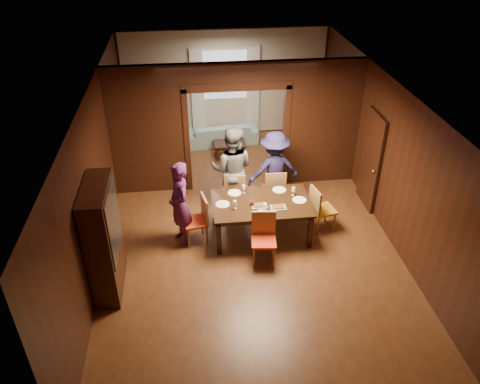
{
  "coord_description": "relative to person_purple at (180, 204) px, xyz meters",
  "views": [
    {
      "loc": [
        -1.03,
        -7.74,
        5.71
      ],
      "look_at": [
        -0.16,
        -0.4,
        1.05
      ],
      "focal_mm": 35.0,
      "sensor_mm": 36.0,
      "label": 1
    }
  ],
  "objects": [
    {
      "name": "plate_far_l",
      "position": [
        1.08,
        0.42,
        -0.09
      ],
      "size": [
        0.27,
        0.27,
        0.01
      ],
      "primitive_type": "cylinder",
      "color": "white",
      "rests_on": "dining_table"
    },
    {
      "name": "coffee_table",
      "position": [
        1.27,
        3.39,
        -0.65
      ],
      "size": [
        0.8,
        0.5,
        0.4
      ],
      "primitive_type": "cube",
      "color": "black",
      "rests_on": "floor"
    },
    {
      "name": "plate_near",
      "position": [
        1.52,
        -0.36,
        -0.09
      ],
      "size": [
        0.27,
        0.27,
        0.01
      ],
      "primitive_type": "cylinder",
      "color": "white",
      "rests_on": "dining_table"
    },
    {
      "name": "wineglass_left",
      "position": [
        1.02,
        -0.13,
        -0.0
      ],
      "size": [
        0.08,
        0.08,
        0.18
      ],
      "primitive_type": null,
      "color": "white",
      "rests_on": "dining_table"
    },
    {
      "name": "chair_right",
      "position": [
        2.81,
        0.08,
        -0.37
      ],
      "size": [
        0.52,
        0.52,
        0.97
      ],
      "primitive_type": null,
      "rotation": [
        0.0,
        0.0,
        1.78
      ],
      "color": "orange",
      "rests_on": "floor"
    },
    {
      "name": "platter_b",
      "position": [
        1.84,
        -0.19,
        -0.08
      ],
      "size": [
        0.3,
        0.2,
        0.04
      ],
      "primitive_type": "cube",
      "color": "gray",
      "rests_on": "dining_table"
    },
    {
      "name": "floor",
      "position": [
        1.3,
        0.39,
        -0.85
      ],
      "size": [
        9.0,
        9.0,
        0.0
      ],
      "primitive_type": "plane",
      "color": "#512816",
      "rests_on": "ground"
    },
    {
      "name": "condiment_jar",
      "position": [
        1.36,
        -0.06,
        -0.04
      ],
      "size": [
        0.08,
        0.08,
        0.11
      ],
      "primitive_type": null,
      "color": "#522313",
      "rests_on": "dining_table"
    },
    {
      "name": "chair_far_r",
      "position": [
        1.96,
        0.94,
        -0.37
      ],
      "size": [
        0.44,
        0.44,
        0.97
      ],
      "primitive_type": null,
      "rotation": [
        0.0,
        0.0,
        3.13
      ],
      "color": "#EA4916",
      "rests_on": "floor"
    },
    {
      "name": "chair_far_l",
      "position": [
        1.16,
        0.96,
        -0.37
      ],
      "size": [
        0.52,
        0.52,
        0.97
      ],
      "primitive_type": null,
      "rotation": [
        0.0,
        0.0,
        2.93
      ],
      "color": "#D55614",
      "rests_on": "floor"
    },
    {
      "name": "serving_bowl",
      "position": [
        1.64,
        0.12,
        -0.06
      ],
      "size": [
        0.28,
        0.28,
        0.07
      ],
      "primitive_type": "imported",
      "color": "black",
      "rests_on": "dining_table"
    },
    {
      "name": "wineglass_right",
      "position": [
        2.21,
        0.21,
        -0.0
      ],
      "size": [
        0.08,
        0.08,
        0.18
      ],
      "primitive_type": null,
      "color": "silver",
      "rests_on": "dining_table"
    },
    {
      "name": "person_purple",
      "position": [
        0.0,
        0.0,
        0.0
      ],
      "size": [
        0.59,
        0.72,
        1.71
      ],
      "primitive_type": "imported",
      "rotation": [
        0.0,
        0.0,
        -1.25
      ],
      "color": "#4E1A4A",
      "rests_on": "floor"
    },
    {
      "name": "dining_table",
      "position": [
        1.55,
        0.03,
        -0.47
      ],
      "size": [
        1.89,
        1.18,
        0.76
      ],
      "primitive_type": "cube",
      "color": "black",
      "rests_on": "floor"
    },
    {
      "name": "curtain_left",
      "position": [
        0.55,
        4.79,
        0.4
      ],
      "size": [
        0.35,
        0.06,
        2.4
      ],
      "primitive_type": "cube",
      "color": "white",
      "rests_on": "back_wall"
    },
    {
      "name": "window_far",
      "position": [
        1.3,
        4.83,
        0.85
      ],
      "size": [
        1.2,
        0.03,
        1.3
      ],
      "primitive_type": "cube",
      "color": "silver",
      "rests_on": "back_wall"
    },
    {
      "name": "person_navy",
      "position": [
        1.99,
        1.08,
        0.0
      ],
      "size": [
        1.19,
        0.79,
        1.72
      ],
      "primitive_type": "imported",
      "rotation": [
        0.0,
        0.0,
        3.29
      ],
      "color": "#1E1A41",
      "rests_on": "floor"
    },
    {
      "name": "person_grey",
      "position": [
        1.09,
        1.06,
        0.09
      ],
      "size": [
        1.06,
        0.91,
        1.88
      ],
      "primitive_type": "imported",
      "rotation": [
        0.0,
        0.0,
        2.9
      ],
      "color": "#55565C",
      "rests_on": "floor"
    },
    {
      "name": "plate_left",
      "position": [
        0.81,
        0.04,
        -0.09
      ],
      "size": [
        0.27,
        0.27,
        0.01
      ],
      "primitive_type": "cylinder",
      "color": "silver",
      "rests_on": "dining_table"
    },
    {
      "name": "plate_right",
      "position": [
        2.29,
        0.02,
        -0.09
      ],
      "size": [
        0.27,
        0.27,
        0.01
      ],
      "primitive_type": "cylinder",
      "color": "white",
      "rests_on": "dining_table"
    },
    {
      "name": "chair_left",
      "position": [
        0.26,
        -0.03,
        -0.37
      ],
      "size": [
        0.52,
        0.52,
        0.97
      ],
      "primitive_type": null,
      "rotation": [
        0.0,
        0.0,
        -1.37
      ],
      "color": "red",
      "rests_on": "floor"
    },
    {
      "name": "sofa",
      "position": [
        1.11,
        4.24,
        -0.57
      ],
      "size": [
        2.01,
        0.95,
        0.57
      ],
      "primitive_type": "imported",
      "rotation": [
        0.0,
        0.0,
        3.24
      ],
      "color": "#8CB0B7",
      "rests_on": "floor"
    },
    {
      "name": "door_right",
      "position": [
        4.0,
        0.89,
        0.2
      ],
      "size": [
        0.06,
        0.9,
        2.1
      ],
      "primitive_type": "cube",
      "color": "black",
      "rests_on": "floor"
    },
    {
      "name": "platter_a",
      "position": [
        1.49,
        -0.1,
        -0.08
      ],
      "size": [
        0.3,
        0.2,
        0.04
      ],
      "primitive_type": "cube",
      "color": "gray",
      "rests_on": "dining_table"
    },
    {
      "name": "tumbler",
      "position": [
        1.57,
        -0.24,
        -0.02
      ],
      "size": [
        0.07,
        0.07,
        0.14
      ],
      "primitive_type": "cylinder",
      "color": "silver",
      "rests_on": "dining_table"
    },
    {
      "name": "chair_near",
      "position": [
        1.48,
        -0.78,
        -0.37
      ],
      "size": [
        0.48,
        0.48,
        0.97
      ],
      "primitive_type": null,
      "rotation": [
        0.0,
        0.0,
        -0.11
      ],
      "color": "red",
      "rests_on": "floor"
    },
    {
      "name": "wineglass_far",
      "position": [
        1.26,
        0.41,
        -0.0
      ],
      "size": [
        0.08,
        0.08,
        0.18
      ],
      "primitive_type": null,
      "color": "silver",
      "rests_on": "dining_table"
    },
    {
      "name": "room_walls",
      "position": [
        1.3,
        2.28,
        0.65
      ],
      "size": [
        5.52,
        9.01,
        2.9
      ],
      "color": "black",
      "rests_on": "floor"
    },
    {
      "name": "curtain_right",
      "position": [
        2.05,
        4.79,
        0.4
      ],
      "size": [
        0.35,
        0.06,
        2.4
      ],
      "primitive_type": "cube",
      "color": "white",
      "rests_on": "back_wall"
    },
    {
      "name": "hutch",
      "position": [
        -1.23,
        -1.11,
        0.15
      ],
      "size": [
        0.4,
        1.2,
        2.0
      ],
      "primitive_type": "cube",
      "color": "black",
      "rests_on": "floor"
    },
    {
      "name": "plate_far_r",
      "position": [
        1.98,
        0.43,
        -0.09
      ],
      "size": [
        0.27,
        0.27,
        0.01
      ],
      "primitive_type": "cylinder",
      "color": "white",
      "rests_on": "dining_table"
    },
    {
      "name": "ceiling",
      "position": [
        1.3,
        0.39,
        2.05
      ],
      "size": [
        5.5,
        9.0,
        0.02
      ],
      "primitive_type": "cube",
      "color": "silver",
      "rests_on": "room_walls"
    }
  ]
}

